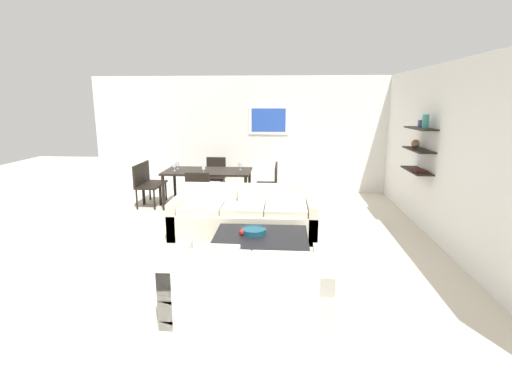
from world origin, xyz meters
TOP-DOWN VIEW (x-y plane):
  - ground_plane at (0.00, 0.00)m, footprint 18.00×18.00m
  - back_wall_unit at (0.30, 3.53)m, footprint 8.40×0.09m
  - right_wall_shelf_unit at (3.03, 0.61)m, footprint 0.34×8.20m
  - sofa_beige at (0.01, 0.34)m, footprint 2.31×0.90m
  - loveseat_white at (0.30, -2.08)m, footprint 1.64×0.90m
  - coffee_table at (0.35, -0.79)m, footprint 1.25×1.00m
  - decorative_bowl at (0.25, -0.71)m, footprint 0.33×0.33m
  - apple_on_coffee_table at (0.10, -0.78)m, footprint 0.08×0.08m
  - dining_table at (-0.92, 2.08)m, footprint 1.76×0.94m
  - dining_chair_left_far at (-2.20, 2.29)m, footprint 0.44×0.44m
  - dining_chair_head at (-0.92, 2.96)m, footprint 0.44×0.44m
  - dining_chair_left_near at (-2.20, 1.87)m, footprint 0.44×0.44m
  - dining_chair_right_far at (0.37, 2.29)m, footprint 0.44×0.44m
  - dining_chair_right_near at (0.37, 1.87)m, footprint 0.44×0.44m
  - dining_chair_foot at (-0.92, 1.20)m, footprint 0.44×0.44m
  - wine_glass_right_far at (-0.26, 2.20)m, footprint 0.08×0.08m
  - wine_glass_foot at (-0.92, 1.67)m, footprint 0.06×0.06m
  - wine_glass_left_near at (-1.58, 1.96)m, footprint 0.07×0.07m
  - wine_glass_left_far at (-1.58, 2.20)m, footprint 0.07×0.07m

SIDE VIEW (x-z plane):
  - ground_plane at x=0.00m, z-range 0.00..0.00m
  - coffee_table at x=0.35m, z-range 0.00..0.38m
  - sofa_beige at x=0.01m, z-range -0.10..0.68m
  - loveseat_white at x=0.30m, z-range -0.10..0.68m
  - apple_on_coffee_table at x=0.10m, z-range 0.38..0.46m
  - decorative_bowl at x=0.25m, z-range 0.38..0.46m
  - dining_chair_left_far at x=-2.20m, z-range 0.06..0.94m
  - dining_chair_head at x=-0.92m, z-range 0.06..0.94m
  - dining_chair_left_near at x=-2.20m, z-range 0.06..0.94m
  - dining_chair_right_far at x=0.37m, z-range 0.06..0.94m
  - dining_chair_right_near at x=0.37m, z-range 0.06..0.94m
  - dining_chair_foot at x=-0.92m, z-range 0.06..0.94m
  - dining_table at x=-0.92m, z-range 0.31..1.06m
  - wine_glass_left_far at x=-1.58m, z-range 0.78..0.93m
  - wine_glass_right_far at x=-0.26m, z-range 0.78..0.93m
  - wine_glass_left_near at x=-1.58m, z-range 0.78..0.94m
  - wine_glass_foot at x=-0.92m, z-range 0.79..0.97m
  - right_wall_shelf_unit at x=3.03m, z-range 0.00..2.70m
  - back_wall_unit at x=0.30m, z-range 0.00..2.70m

